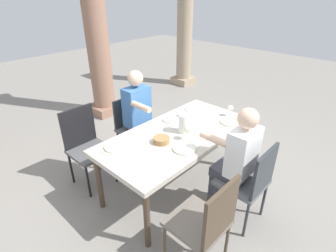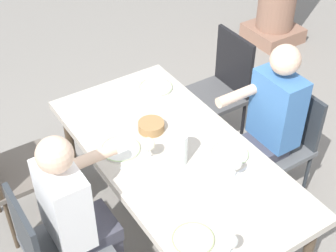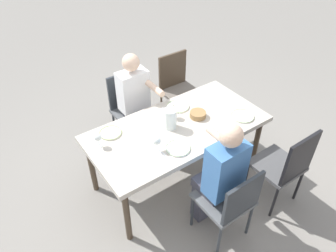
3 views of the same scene
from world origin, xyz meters
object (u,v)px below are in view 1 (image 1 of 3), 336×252
object	(u,v)px
bread_basket	(161,140)
dining_table	(178,138)
water_pitcher	(184,124)
diner_man_white	(235,161)
wine_glass_3	(230,108)
wine_glass_1	(188,130)
wine_glass_2	(187,110)
chair_mid_south	(250,180)
chair_mid_north	(133,125)
plate_1	(185,149)
chair_west_south	(206,221)
chair_west_north	(86,143)
plate_3	(229,122)
stone_column_centre	(97,34)
stone_column_far	(185,22)
diner_woman_green	(141,117)
plate_0	(116,147)
plate_2	(172,119)

from	to	relation	value
bread_basket	dining_table	bearing A→B (deg)	1.64
water_pitcher	bread_basket	bearing A→B (deg)	175.46
diner_man_white	wine_glass_3	xyz separation A→B (m)	(0.71, 0.50, 0.18)
wine_glass_1	bread_basket	world-z (taller)	wine_glass_1
wine_glass_2	chair_mid_south	bearing A→B (deg)	-105.77
chair_mid_north	plate_1	distance (m)	1.19
water_pitcher	chair_west_south	bearing A→B (deg)	-130.64
chair_west_north	plate_3	distance (m)	1.73
wine_glass_1	stone_column_centre	bearing A→B (deg)	74.84
bread_basket	plate_3	bearing A→B (deg)	-17.97
stone_column_far	plate_1	distance (m)	4.27
chair_west_north	diner_man_white	xyz separation A→B (m)	(0.72, -1.57, 0.13)
chair_west_north	plate_1	bearing A→B (deg)	-68.52
stone_column_far	dining_table	bearing A→B (deg)	-141.11
diner_woman_green	wine_glass_1	bearing A→B (deg)	-96.76
dining_table	plate_0	bearing A→B (deg)	157.88
chair_mid_south	plate_2	world-z (taller)	chair_mid_south
wine_glass_1	wine_glass_3	xyz separation A→B (m)	(0.81, -0.02, -0.02)
plate_2	plate_3	size ratio (longest dim) A/B	1.05
chair_mid_north	stone_column_far	world-z (taller)	stone_column_far
dining_table	wine_glass_1	world-z (taller)	wine_glass_1
chair_mid_north	chair_mid_south	size ratio (longest dim) A/B	0.95
stone_column_centre	wine_glass_1	xyz separation A→B (m)	(-0.71, -2.61, -0.60)
chair_west_north	wine_glass_1	bearing A→B (deg)	-59.39
plate_1	plate_2	world-z (taller)	same
diner_woman_green	plate_2	size ratio (longest dim) A/B	5.56
chair_west_north	wine_glass_2	xyz separation A→B (m)	(1.02, -0.71, 0.31)
wine_glass_1	water_pitcher	bearing A→B (deg)	52.33
stone_column_far	wine_glass_1	size ratio (longest dim) A/B	17.93
chair_mid_north	stone_column_centre	xyz separation A→B (m)	(0.60, 1.57, 0.95)
chair_mid_south	diner_man_white	bearing A→B (deg)	90.99
diner_woman_green	wine_glass_3	size ratio (longest dim) A/B	8.99
plate_0	wine_glass_3	world-z (taller)	wine_glass_3
plate_3	water_pitcher	distance (m)	0.60
stone_column_far	wine_glass_3	world-z (taller)	stone_column_far
plate_2	wine_glass_2	xyz separation A→B (m)	(0.17, -0.10, 0.10)
chair_mid_south	plate_2	bearing A→B (deg)	83.66
chair_mid_north	plate_2	size ratio (longest dim) A/B	3.76
diner_woman_green	bread_basket	bearing A→B (deg)	-115.41
chair_west_north	wine_glass_3	distance (m)	1.81
stone_column_centre	bread_basket	size ratio (longest dim) A/B	17.52
bread_basket	chair_mid_north	bearing A→B (deg)	68.94
wine_glass_3	plate_1	bearing A→B (deg)	-175.49
chair_west_north	chair_west_south	bearing A→B (deg)	-90.00
chair_west_north	plate_3	xyz separation A→B (m)	(1.26, -1.17, 0.21)
plate_1	plate_3	size ratio (longest dim) A/B	1.11
diner_man_white	water_pitcher	xyz separation A→B (m)	(0.00, 0.66, 0.17)
diner_man_white	wine_glass_1	bearing A→B (deg)	101.07
diner_woman_green	wine_glass_2	xyz separation A→B (m)	(0.30, -0.53, 0.17)
plate_1	plate_3	distance (m)	0.81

